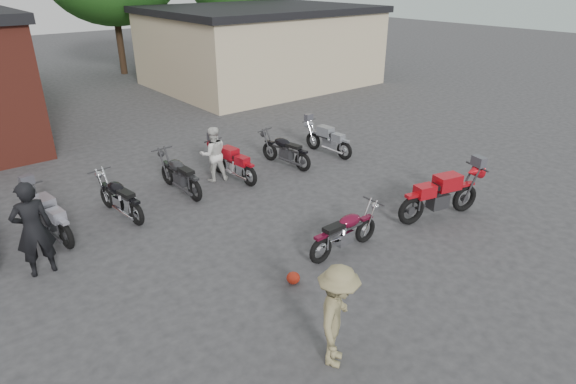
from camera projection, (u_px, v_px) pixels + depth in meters
ground at (361, 262)px, 9.62m from camera, size 90.00×90.00×0.00m
stucco_building at (260, 49)px, 24.33m from camera, size 10.00×8.00×3.50m
vintage_motorcycle at (346, 229)px, 9.79m from camera, size 1.78×0.59×1.03m
sportbike at (442, 193)px, 11.14m from camera, size 2.29×1.24×1.26m
helmet at (293, 278)px, 8.93m from camera, size 0.33×0.33×0.23m
person_dark at (33, 229)px, 8.90m from camera, size 0.71×0.48×1.91m
person_light at (213, 154)px, 13.10m from camera, size 0.89×0.79×1.53m
person_tan at (337, 317)px, 6.85m from camera, size 1.22×1.12×1.65m
row_bike_1 at (49, 214)px, 10.33m from camera, size 0.89×1.98×1.11m
row_bike_2 at (119, 195)px, 11.25m from camera, size 0.84×1.89×1.06m
row_bike_3 at (179, 173)px, 12.46m from camera, size 0.69×1.92×1.10m
row_bike_4 at (232, 161)px, 13.29m from camera, size 0.79×1.90×1.07m
row_bike_5 at (285, 149)px, 14.23m from camera, size 0.87×1.89×1.06m
row_bike_6 at (328, 138)px, 15.13m from camera, size 0.76×1.86×1.05m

